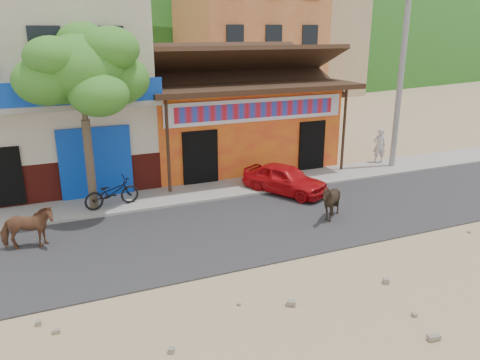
# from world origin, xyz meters

# --- Properties ---
(ground) EXTENTS (120.00, 120.00, 0.00)m
(ground) POSITION_xyz_m (0.00, 0.00, 0.00)
(ground) COLOR #9E825B
(ground) RESTS_ON ground
(road) EXTENTS (60.00, 5.00, 0.04)m
(road) POSITION_xyz_m (0.00, 2.50, 0.02)
(road) COLOR #28282B
(road) RESTS_ON ground
(sidewalk) EXTENTS (60.00, 2.00, 0.12)m
(sidewalk) POSITION_xyz_m (0.00, 6.00, 0.06)
(sidewalk) COLOR gray
(sidewalk) RESTS_ON ground
(dance_club) EXTENTS (8.00, 6.00, 3.60)m
(dance_club) POSITION_xyz_m (2.00, 10.00, 1.80)
(dance_club) COLOR orange
(dance_club) RESTS_ON ground
(cafe_building) EXTENTS (7.00, 6.00, 7.00)m
(cafe_building) POSITION_xyz_m (-5.50, 10.00, 3.50)
(cafe_building) COLOR beige
(cafe_building) RESTS_ON ground
(apartment_front) EXTENTS (9.00, 9.00, 12.00)m
(apartment_front) POSITION_xyz_m (9.00, 24.00, 6.00)
(apartment_front) COLOR #CC723F
(apartment_front) RESTS_ON ground
(apartment_rear) EXTENTS (8.00, 8.00, 10.00)m
(apartment_rear) POSITION_xyz_m (18.00, 30.00, 5.00)
(apartment_rear) COLOR tan
(apartment_rear) RESTS_ON ground
(tree) EXTENTS (3.00, 3.00, 6.00)m
(tree) POSITION_xyz_m (-4.60, 5.80, 3.12)
(tree) COLOR #2D721E
(tree) RESTS_ON sidewalk
(utility_pole) EXTENTS (0.24, 0.24, 8.00)m
(utility_pole) POSITION_xyz_m (8.20, 6.00, 4.12)
(utility_pole) COLOR gray
(utility_pole) RESTS_ON sidewalk
(cow_tan) EXTENTS (1.49, 0.77, 1.22)m
(cow_tan) POSITION_xyz_m (-6.60, 3.43, 0.65)
(cow_tan) COLOR brown
(cow_tan) RESTS_ON road
(cow_dark) EXTENTS (1.17, 1.05, 1.23)m
(cow_dark) POSITION_xyz_m (2.30, 1.95, 0.65)
(cow_dark) COLOR black
(cow_dark) RESTS_ON road
(red_car) EXTENTS (2.75, 3.46, 1.10)m
(red_car) POSITION_xyz_m (2.17, 4.80, 0.59)
(red_car) COLOR red
(red_car) RESTS_ON road
(scooter) EXTENTS (1.98, 1.04, 0.99)m
(scooter) POSITION_xyz_m (-4.00, 5.65, 0.62)
(scooter) COLOR black
(scooter) RESTS_ON sidewalk
(pedestrian) EXTENTS (0.66, 0.56, 1.55)m
(pedestrian) POSITION_xyz_m (8.00, 6.70, 0.90)
(pedestrian) COLOR silver
(pedestrian) RESTS_ON sidewalk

